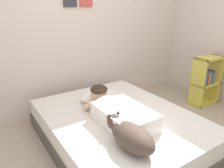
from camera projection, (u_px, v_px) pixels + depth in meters
ground_plane at (158, 165)px, 2.13m from camera, size 11.67×11.67×0.00m
back_wall at (78, 22)px, 3.06m from camera, size 3.83×0.12×2.50m
bed at (118, 128)px, 2.45m from camera, size 1.49×1.91×0.34m
pillow at (100, 96)px, 2.74m from camera, size 0.52×0.32×0.11m
person_lying at (116, 110)px, 2.25m from camera, size 0.43×0.92×0.27m
dog at (130, 135)px, 1.83m from camera, size 0.26×0.57×0.21m
coffee_cup at (115, 98)px, 2.72m from camera, size 0.12×0.09×0.07m
cell_phone at (122, 131)px, 2.06m from camera, size 0.07×0.14×0.01m
bookshelf at (206, 80)px, 3.34m from camera, size 0.45×0.24×0.75m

